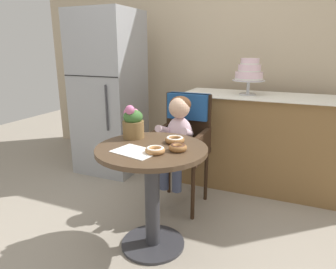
# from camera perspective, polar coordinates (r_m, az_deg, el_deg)

# --- Properties ---
(ground_plane) EXTENTS (8.00, 8.00, 0.00)m
(ground_plane) POSITION_cam_1_polar(r_m,az_deg,el_deg) (2.28, -2.81, -19.82)
(ground_plane) COLOR gray
(back_wall) EXTENTS (4.80, 0.10, 2.70)m
(back_wall) POSITION_cam_1_polar(r_m,az_deg,el_deg) (3.60, 10.44, 16.01)
(back_wall) COLOR #C1AD8E
(back_wall) RESTS_ON ground
(cafe_table) EXTENTS (0.72, 0.72, 0.72)m
(cafe_table) POSITION_cam_1_polar(r_m,az_deg,el_deg) (2.02, -3.01, -8.06)
(cafe_table) COLOR #4C3826
(cafe_table) RESTS_ON ground
(wicker_chair) EXTENTS (0.42, 0.45, 0.95)m
(wicker_chair) POSITION_cam_1_polar(r_m,az_deg,el_deg) (2.61, 3.10, 0.55)
(wicker_chair) COLOR #332114
(wicker_chair) RESTS_ON ground
(seated_child) EXTENTS (0.27, 0.32, 0.73)m
(seated_child) POSITION_cam_1_polar(r_m,az_deg,el_deg) (2.46, 1.85, 0.52)
(seated_child) COLOR silver
(seated_child) RESTS_ON ground
(paper_napkin) EXTENTS (0.30, 0.24, 0.00)m
(paper_napkin) POSITION_cam_1_polar(r_m,az_deg,el_deg) (1.87, -6.11, -3.20)
(paper_napkin) COLOR white
(paper_napkin) RESTS_ON cafe_table
(donut_front) EXTENTS (0.11, 0.11, 0.04)m
(donut_front) POSITION_cam_1_polar(r_m,az_deg,el_deg) (1.87, 1.83, -2.40)
(donut_front) COLOR #936033
(donut_front) RESTS_ON cafe_table
(donut_mid) EXTENTS (0.13, 0.13, 0.04)m
(donut_mid) POSITION_cam_1_polar(r_m,az_deg,el_deg) (2.03, 1.28, -0.94)
(donut_mid) COLOR #936033
(donut_mid) RESTS_ON cafe_table
(donut_side) EXTENTS (0.12, 0.12, 0.04)m
(donut_side) POSITION_cam_1_polar(r_m,az_deg,el_deg) (1.83, -2.42, -2.88)
(donut_side) COLOR #AD7542
(donut_side) RESTS_ON cafe_table
(flower_vase) EXTENTS (0.15, 0.15, 0.24)m
(flower_vase) POSITION_cam_1_polar(r_m,az_deg,el_deg) (2.13, -6.54, 2.20)
(flower_vase) COLOR brown
(flower_vase) RESTS_ON cafe_table
(display_counter) EXTENTS (1.56, 0.62, 0.90)m
(display_counter) POSITION_cam_1_polar(r_m,az_deg,el_deg) (3.09, 17.19, -1.24)
(display_counter) COLOR olive
(display_counter) RESTS_ON ground
(tiered_cake_stand) EXTENTS (0.30, 0.30, 0.34)m
(tiered_cake_stand) POSITION_cam_1_polar(r_m,az_deg,el_deg) (3.00, 14.92, 11.12)
(tiered_cake_stand) COLOR silver
(tiered_cake_stand) RESTS_ON display_counter
(refrigerator) EXTENTS (0.64, 0.63, 1.70)m
(refrigerator) POSITION_cam_1_polar(r_m,az_deg,el_deg) (3.37, -10.95, 7.45)
(refrigerator) COLOR #9EA0A5
(refrigerator) RESTS_ON ground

